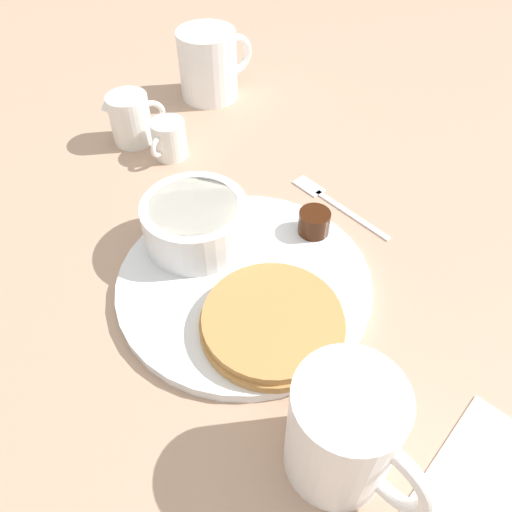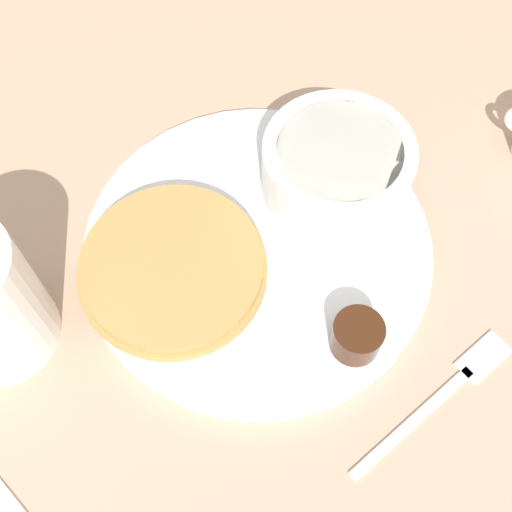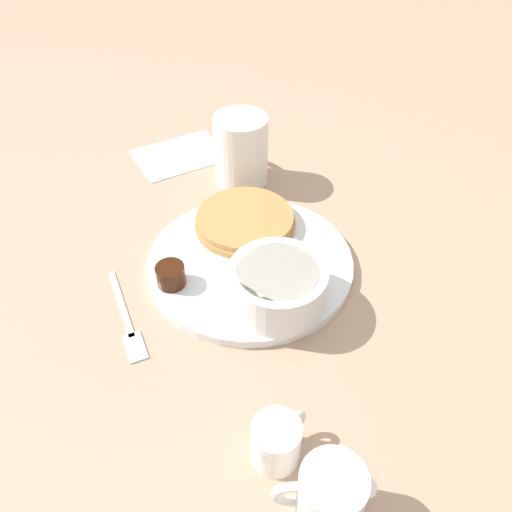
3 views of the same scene
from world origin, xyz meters
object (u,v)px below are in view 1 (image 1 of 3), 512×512
(creamer_pitcher_far, at_px, (131,118))
(fork, at_px, (329,199))
(coffee_mug, at_px, (345,434))
(bowl, at_px, (195,221))
(second_mug, at_px, (210,64))
(plate, at_px, (244,282))
(creamer_pitcher_near, at_px, (169,139))

(creamer_pitcher_far, distance_m, fork, 0.29)
(creamer_pitcher_far, height_order, fork, creamer_pitcher_far)
(coffee_mug, relative_size, creamer_pitcher_far, 1.58)
(bowl, height_order, fork, bowl)
(second_mug, bearing_deg, fork, -106.42)
(bowl, height_order, creamer_pitcher_far, creamer_pitcher_far)
(bowl, bearing_deg, creamer_pitcher_far, 68.09)
(fork, bearing_deg, second_mug, 73.58)
(bowl, bearing_deg, coffee_mug, -110.27)
(coffee_mug, bearing_deg, fork, 36.59)
(plate, bearing_deg, creamer_pitcher_near, 65.39)
(creamer_pitcher_far, height_order, second_mug, second_mug)
(second_mug, bearing_deg, bowl, -137.83)
(fork, bearing_deg, bowl, 158.17)
(fork, bearing_deg, plate, -175.72)
(bowl, distance_m, creamer_pitcher_far, 0.23)
(plate, distance_m, bowl, 0.08)
(plate, height_order, coffee_mug, coffee_mug)
(bowl, xyz_separation_m, creamer_pitcher_near, (0.09, 0.15, -0.01))
(plate, relative_size, coffee_mug, 2.24)
(bowl, xyz_separation_m, second_mug, (0.24, 0.22, 0.01))
(coffee_mug, height_order, second_mug, coffee_mug)
(creamer_pitcher_near, xyz_separation_m, fork, (0.06, -0.21, -0.02))
(creamer_pitcher_near, relative_size, creamer_pitcher_far, 0.89)
(creamer_pitcher_near, bearing_deg, coffee_mug, -115.13)
(plate, relative_size, second_mug, 2.17)
(plate, relative_size, bowl, 2.33)
(bowl, xyz_separation_m, creamer_pitcher_far, (0.09, 0.21, -0.00))
(plate, distance_m, creamer_pitcher_far, 0.30)
(plate, bearing_deg, fork, 4.28)
(creamer_pitcher_near, height_order, fork, creamer_pitcher_near)
(bowl, relative_size, fork, 0.76)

